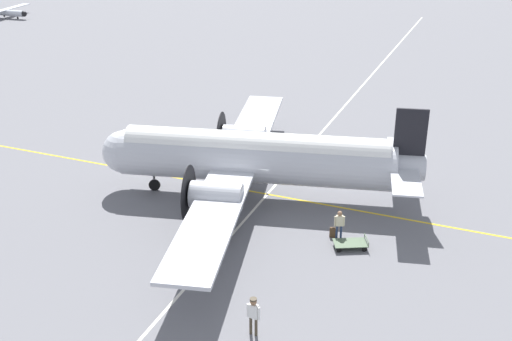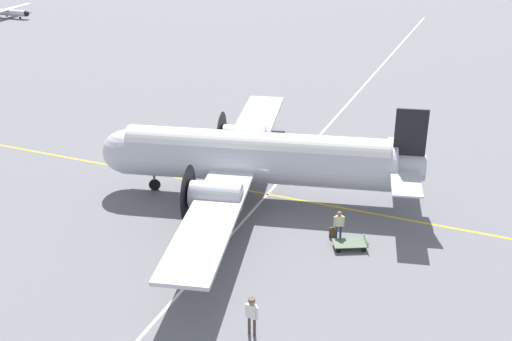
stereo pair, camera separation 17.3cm
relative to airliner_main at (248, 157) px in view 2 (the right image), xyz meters
The scene contains 9 objects.
ground_plane 2.65m from the airliner_main, 166.65° to the right, with size 300.00×300.00×0.00m, color slate.
apron_line_eastwest 2.74m from the airliner_main, 120.68° to the right, with size 120.00×0.16×0.01m.
apron_line_northsouth 2.76m from the airliner_main, behind, with size 0.16×120.00×0.01m.
airliner_main is the anchor object (origin of this frame).
crew_foreground 12.95m from the airliner_main, 113.66° to the left, with size 0.61×0.34×1.82m.
passenger_boarding 7.11m from the airliner_main, 156.41° to the left, with size 0.53×0.31×1.65m.
suitcase_near_door 7.05m from the airliner_main, 155.69° to the left, with size 0.42×0.13×0.61m.
baggage_cart 8.31m from the airliner_main, 154.35° to the left, with size 1.99×1.65×0.56m.
light_aircraft_distant 64.74m from the airliner_main, 35.78° to the right, with size 7.57×10.19×1.96m.
Camera 2 is at (-13.17, 31.86, 17.42)m, focal length 45.00 mm.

